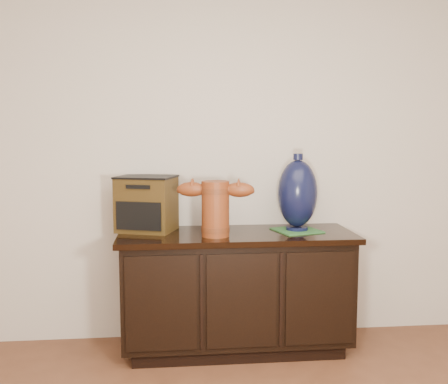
{
  "coord_description": "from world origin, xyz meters",
  "views": [
    {
      "loc": [
        -0.4,
        -0.95,
        1.38
      ],
      "look_at": [
        -0.08,
        2.18,
        1.02
      ],
      "focal_mm": 42.0,
      "sensor_mm": 36.0,
      "label": 1
    }
  ],
  "objects": [
    {
      "name": "lamp_base",
      "position": [
        0.39,
        2.25,
        0.99
      ],
      "size": [
        0.31,
        0.31,
        0.48
      ],
      "rotation": [
        0.0,
        0.0,
        0.29
      ],
      "color": "black",
      "rests_on": "green_mat"
    },
    {
      "name": "terracotta_vessel",
      "position": [
        -0.14,
        2.13,
        0.94
      ],
      "size": [
        0.47,
        0.2,
        0.33
      ],
      "rotation": [
        0.0,
        0.0,
        -0.19
      ],
      "color": "brown",
      "rests_on": "sideboard"
    },
    {
      "name": "room",
      "position": [
        0.0,
        0.0,
        1.3
      ],
      "size": [
        5.0,
        5.0,
        5.0
      ],
      "color": "brown",
      "rests_on": "ground"
    },
    {
      "name": "sideboard",
      "position": [
        0.0,
        2.23,
        0.39
      ],
      "size": [
        1.46,
        0.56,
        0.75
      ],
      "color": "black",
      "rests_on": "ground"
    },
    {
      "name": "spray_can",
      "position": [
        -0.1,
        2.35,
        0.84
      ],
      "size": [
        0.06,
        0.06,
        0.18
      ],
      "color": "#500D13",
      "rests_on": "sideboard"
    },
    {
      "name": "tv_radio",
      "position": [
        -0.56,
        2.35,
        0.93
      ],
      "size": [
        0.42,
        0.38,
        0.35
      ],
      "rotation": [
        0.0,
        0.0,
        -0.33
      ],
      "color": "#3D2A0F",
      "rests_on": "sideboard"
    },
    {
      "name": "green_mat",
      "position": [
        0.39,
        2.25,
        0.76
      ],
      "size": [
        0.32,
        0.32,
        0.01
      ],
      "primitive_type": "cube",
      "rotation": [
        0.0,
        0.0,
        0.29
      ],
      "color": "#2C622D",
      "rests_on": "sideboard"
    }
  ]
}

